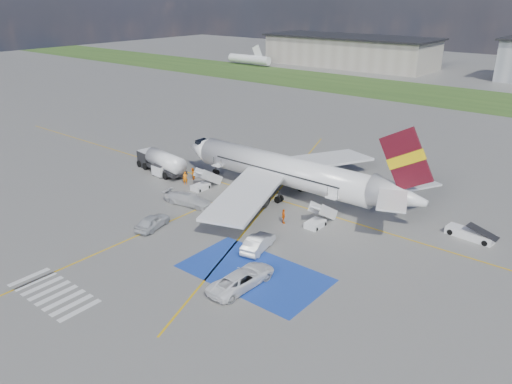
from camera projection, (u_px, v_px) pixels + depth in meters
ground at (208, 230)px, 56.47m from camera, size 400.00×400.00×0.00m
grass_strip at (473, 100)px, 124.88m from camera, size 400.00×30.00×0.01m
taxiway_line_main at (272, 198)px, 65.11m from camera, size 120.00×0.20×0.01m
taxiway_line_cross at (107, 249)px, 52.19m from camera, size 0.20×60.00×0.01m
taxiway_line_diag at (272, 198)px, 65.11m from camera, size 20.71×56.45×0.01m
staging_box at (254, 273)px, 47.73m from camera, size 14.00×8.00×0.01m
crosswalk at (53, 293)px, 44.56m from camera, size 9.00×4.00×0.01m
terminal_west at (350, 52)px, 180.42m from camera, size 60.00×22.00×10.00m
airliner at (291, 172)px, 64.41m from camera, size 36.81×32.95×11.92m
airstairs_fwd at (203, 184)px, 68.07m from camera, size 1.90×5.20×3.60m
airstairs_aft at (317, 221)px, 57.24m from camera, size 1.90×5.20×3.60m
fuel_tanker at (161, 163)px, 73.79m from camera, size 10.21×4.23×3.39m
gpu_cart at (159, 171)px, 72.54m from camera, size 2.18×1.48×1.75m
belt_loader at (470, 235)px, 54.40m from camera, size 5.55×2.42×1.63m
car_silver_a at (152, 222)px, 56.49m from camera, size 3.05×5.16×1.65m
car_silver_b at (258, 243)px, 51.70m from camera, size 2.83×5.34×1.67m
van_white_a at (242, 276)px, 45.21m from camera, size 2.76×5.66×2.09m
van_white_b at (188, 197)px, 62.69m from camera, size 5.43×2.89×2.02m
crew_fwd at (185, 178)px, 69.35m from camera, size 0.81×0.79×1.89m
crew_nose at (193, 174)px, 71.27m from camera, size 0.89×1.01×1.75m
crew_aft at (284, 216)px, 57.67m from camera, size 1.02×1.06×1.77m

